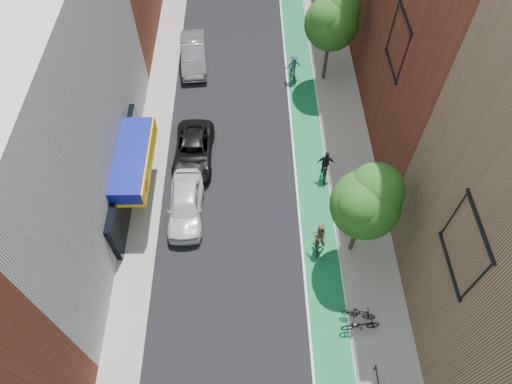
{
  "coord_description": "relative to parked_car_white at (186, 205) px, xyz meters",
  "views": [
    {
      "loc": [
        0.23,
        -1.91,
        22.14
      ],
      "look_at": [
        0.51,
        12.9,
        1.5
      ],
      "focal_mm": 32.0,
      "sensor_mm": 36.0,
      "label": 1
    }
  ],
  "objects": [
    {
      "name": "bike_lane",
      "position": [
        7.48,
        13.4,
        -0.8
      ],
      "size": [
        2.0,
        68.0,
        0.01
      ],
      "primitive_type": "cube",
      "color": "#136D38",
      "rests_on": "ground"
    },
    {
      "name": "sidewalk_left",
      "position": [
        -2.52,
        13.4,
        -0.73
      ],
      "size": [
        2.0,
        68.0,
        0.15
      ],
      "primitive_type": "cube",
      "color": "gray",
      "rests_on": "ground"
    },
    {
      "name": "sidewalk_right",
      "position": [
        9.98,
        13.4,
        -0.73
      ],
      "size": [
        3.0,
        68.0,
        0.15
      ],
      "primitive_type": "cube",
      "color": "gray",
      "rests_on": "ground"
    },
    {
      "name": "building_left_white",
      "position": [
        -7.52,
        1.4,
        5.19
      ],
      "size": [
        8.0,
        20.0,
        12.0
      ],
      "primitive_type": "cube",
      "color": "silver",
      "rests_on": "ground"
    },
    {
      "name": "tree_near",
      "position": [
        9.12,
        -2.58,
        3.85
      ],
      "size": [
        3.4,
        3.36,
        6.42
      ],
      "color": "#332619",
      "rests_on": "ground"
    },
    {
      "name": "tree_mid",
      "position": [
        9.12,
        11.42,
        4.08
      ],
      "size": [
        3.55,
        3.53,
        6.74
      ],
      "color": "#332619",
      "rests_on": "ground"
    },
    {
      "name": "parked_car_white",
      "position": [
        0.0,
        0.0,
        0.0
      ],
      "size": [
        2.0,
        4.79,
        1.62
      ],
      "primitive_type": "imported",
      "rotation": [
        0.0,
        0.0,
        0.02
      ],
      "color": "silver",
      "rests_on": "ground"
    },
    {
      "name": "parked_car_black",
      "position": [
        0.18,
        4.05,
        -0.1
      ],
      "size": [
        2.44,
        5.12,
        1.41
      ],
      "primitive_type": "imported",
      "rotation": [
        0.0,
        0.0,
        -0.02
      ],
      "color": "black",
      "rests_on": "ground"
    },
    {
      "name": "parked_car_silver",
      "position": [
        -0.37,
        13.38,
        0.02
      ],
      "size": [
        2.18,
        5.17,
        1.66
      ],
      "primitive_type": "imported",
      "rotation": [
        0.0,
        0.0,
        0.09
      ],
      "color": "gray",
      "rests_on": "ground"
    },
    {
      "name": "cyclist_lane_near",
      "position": [
        7.28,
        -2.39,
        0.12
      ],
      "size": [
        0.96,
        1.79,
        2.16
      ],
      "rotation": [
        0.0,
        0.0,
        3.02
      ],
      "color": "black",
      "rests_on": "ground"
    },
    {
      "name": "cyclist_lane_mid",
      "position": [
        8.18,
        2.5,
        0.0
      ],
      "size": [
        1.06,
        1.7,
        2.1
      ],
      "rotation": [
        0.0,
        0.0,
        3.06
      ],
      "color": "black",
      "rests_on": "ground"
    },
    {
      "name": "cyclist_lane_far",
      "position": [
        6.86,
        11.53,
        0.14
      ],
      "size": [
        1.23,
        1.63,
        2.06
      ],
      "rotation": [
        0.0,
        0.0,
        3.39
      ],
      "color": "black",
      "rests_on": "ground"
    },
    {
      "name": "parked_bike_mid",
      "position": [
        8.88,
        -6.48,
        -0.16
      ],
      "size": [
        1.73,
        0.79,
        1.0
      ],
      "primitive_type": "imported",
      "rotation": [
        0.0,
        0.0,
        1.37
      ],
      "color": "black",
      "rests_on": "sidewalk_right"
    },
    {
      "name": "parked_bike_far",
      "position": [
        8.88,
        -7.05,
        -0.16
      ],
      "size": [
        1.94,
        0.81,
        1.0
      ],
      "primitive_type": "imported",
      "rotation": [
        0.0,
        0.0,
        1.65
      ],
      "color": "black",
      "rests_on": "sidewalk_right"
    }
  ]
}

